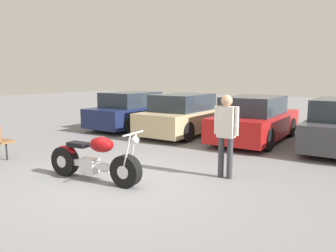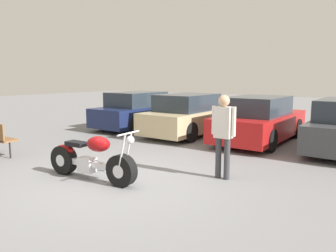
{
  "view_description": "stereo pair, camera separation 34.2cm",
  "coord_description": "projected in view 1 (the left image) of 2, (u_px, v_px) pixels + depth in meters",
  "views": [
    {
      "loc": [
        4.24,
        -4.61,
        2.05
      ],
      "look_at": [
        -0.14,
        2.0,
        0.85
      ],
      "focal_mm": 35.0,
      "sensor_mm": 36.0,
      "label": 1
    },
    {
      "loc": [
        4.52,
        -4.41,
        2.05
      ],
      "look_at": [
        -0.14,
        2.0,
        0.85
      ],
      "focal_mm": 35.0,
      "sensor_mm": 36.0,
      "label": 2
    }
  ],
  "objects": [
    {
      "name": "motorcycle",
      "position": [
        93.0,
        160.0,
        6.46
      ],
      "size": [
        2.19,
        0.62,
        1.05
      ],
      "color": "black",
      "rests_on": "ground_plane"
    },
    {
      "name": "person_standing",
      "position": [
        226.0,
        129.0,
        6.56
      ],
      "size": [
        0.52,
        0.23,
        1.69
      ],
      "color": "#38383D",
      "rests_on": "ground_plane"
    },
    {
      "name": "parked_car_red",
      "position": [
        255.0,
        120.0,
        10.45
      ],
      "size": [
        1.78,
        4.24,
        1.44
      ],
      "color": "red",
      "rests_on": "ground_plane"
    },
    {
      "name": "parked_car_champagne",
      "position": [
        186.0,
        115.0,
        11.69
      ],
      "size": [
        1.78,
        4.24,
        1.44
      ],
      "color": "#C6B284",
      "rests_on": "ground_plane"
    },
    {
      "name": "parked_car_navy",
      "position": [
        134.0,
        111.0,
        13.18
      ],
      "size": [
        1.78,
        4.24,
        1.44
      ],
      "color": "#19234C",
      "rests_on": "ground_plane"
    },
    {
      "name": "ground_plane",
      "position": [
        118.0,
        182.0,
        6.42
      ],
      "size": [
        60.0,
        60.0,
        0.0
      ],
      "primitive_type": "plane",
      "color": "slate"
    }
  ]
}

